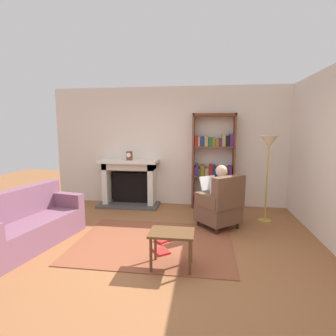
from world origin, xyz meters
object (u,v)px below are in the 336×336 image
at_px(sofa_floral, 27,225).
at_px(seated_reader, 217,193).
at_px(floor_lamp, 269,149).
at_px(fireplace, 130,181).
at_px(side_table, 172,238).
at_px(mantel_clock, 129,156).
at_px(bookshelf, 213,164).
at_px(armchair_reading, 221,205).

bearing_deg(sofa_floral, seated_reader, -56.82).
distance_m(sofa_floral, floor_lamp, 4.26).
distance_m(fireplace, side_table, 3.01).
bearing_deg(side_table, sofa_floral, 170.81).
xyz_separation_m(seated_reader, floor_lamp, (0.94, 0.39, 0.76)).
bearing_deg(mantel_clock, bookshelf, 4.16).
xyz_separation_m(bookshelf, sofa_floral, (-2.84, -2.37, -0.67)).
height_order(mantel_clock, bookshelf, bookshelf).
bearing_deg(bookshelf, armchair_reading, -85.04).
bearing_deg(side_table, fireplace, 116.09).
height_order(mantel_clock, armchair_reading, mantel_clock).
distance_m(mantel_clock, armchair_reading, 2.40).
distance_m(fireplace, mantel_clock, 0.61).
bearing_deg(floor_lamp, seated_reader, -157.47).
height_order(armchair_reading, floor_lamp, floor_lamp).
distance_m(fireplace, bookshelf, 1.95).
bearing_deg(seated_reader, fireplace, -71.21).
bearing_deg(sofa_floral, bookshelf, -39.27).
distance_m(mantel_clock, bookshelf, 1.88).
bearing_deg(mantel_clock, armchair_reading, -30.01).
xyz_separation_m(fireplace, bookshelf, (1.90, 0.04, 0.43)).
height_order(fireplace, sofa_floral, fireplace).
xyz_separation_m(bookshelf, side_table, (-0.58, -2.73, -0.59)).
xyz_separation_m(mantel_clock, floor_lamp, (2.84, -0.66, 0.22)).
bearing_deg(floor_lamp, side_table, -128.88).
bearing_deg(mantel_clock, seated_reader, -28.97).
relative_size(fireplace, sofa_floral, 0.76).
xyz_separation_m(fireplace, floor_lamp, (2.88, -0.76, 0.82)).
bearing_deg(bookshelf, fireplace, -178.91).
bearing_deg(seated_reader, floor_lamp, 162.11).
bearing_deg(mantel_clock, fireplace, 108.24).
distance_m(fireplace, floor_lamp, 3.09).
relative_size(mantel_clock, seated_reader, 0.17).
xyz_separation_m(fireplace, sofa_floral, (-0.94, -2.33, -0.25)).
bearing_deg(sofa_floral, mantel_clock, -12.56).
height_order(bookshelf, seated_reader, bookshelf).
xyz_separation_m(fireplace, side_table, (1.32, -2.70, -0.16)).
height_order(mantel_clock, sofa_floral, mantel_clock).
bearing_deg(seated_reader, mantel_clock, -69.39).
relative_size(bookshelf, armchair_reading, 2.16).
bearing_deg(fireplace, mantel_clock, -71.76).
relative_size(sofa_floral, side_table, 3.22).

